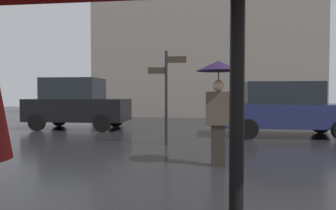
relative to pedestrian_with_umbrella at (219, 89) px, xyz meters
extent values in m
cylinder|color=black|center=(-0.07, -4.08, -0.32)|extent=(0.09, 0.09, 2.40)
cube|color=#2A241E|center=(0.00, 0.00, -1.12)|extent=(0.27, 0.17, 0.82)
cube|color=#473D33|center=(0.00, 0.00, -0.38)|extent=(0.49, 0.22, 0.66)
sphere|color=tan|center=(0.00, 0.00, 0.07)|extent=(0.23, 0.23, 0.23)
cylinder|color=black|center=(0.00, 0.00, 0.21)|extent=(0.02, 0.02, 0.30)
cone|color=#201232|center=(0.00, 0.00, 0.46)|extent=(0.87, 0.87, 0.20)
cube|color=#1E234C|center=(2.53, 4.67, -0.82)|extent=(4.37, 1.80, 0.77)
cube|color=black|center=(2.31, 4.67, -0.06)|extent=(2.40, 1.66, 0.75)
cylinder|color=black|center=(3.95, 5.57, -1.20)|extent=(0.65, 0.18, 0.65)
cylinder|color=black|center=(1.11, 5.57, -1.20)|extent=(0.65, 0.18, 0.65)
cylinder|color=black|center=(1.11, 3.77, -1.20)|extent=(0.65, 0.18, 0.65)
cube|color=black|center=(-5.45, 5.91, -0.74)|extent=(4.05, 1.80, 0.90)
cube|color=black|center=(-5.65, 5.91, 0.13)|extent=(2.23, 1.66, 0.85)
cylinder|color=black|center=(-4.13, 6.81, -1.19)|extent=(0.67, 0.18, 0.67)
cylinder|color=black|center=(-4.13, 5.01, -1.19)|extent=(0.67, 0.18, 0.67)
cylinder|color=black|center=(-6.76, 6.81, -1.19)|extent=(0.67, 0.18, 0.67)
cylinder|color=black|center=(-6.76, 5.01, -1.19)|extent=(0.67, 0.18, 0.67)
cylinder|color=black|center=(-1.34, 2.40, -0.20)|extent=(0.08, 0.08, 2.64)
cube|color=#33281E|center=(-1.06, 2.40, 0.87)|extent=(0.56, 0.04, 0.18)
cube|color=#33281E|center=(-1.60, 2.40, 0.57)|extent=(0.52, 0.04, 0.18)
cube|color=gray|center=(-0.27, 13.68, 4.59)|extent=(14.18, 2.82, 12.22)
camera|label=1|loc=(-0.28, -5.99, -0.10)|focal=32.19mm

